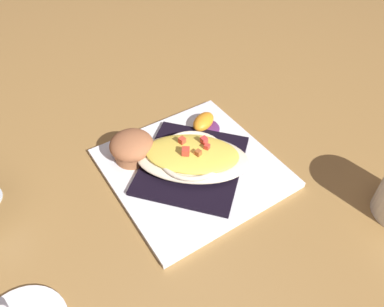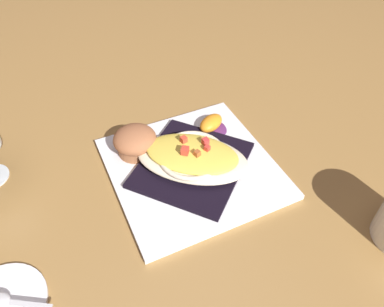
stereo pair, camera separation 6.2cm
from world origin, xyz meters
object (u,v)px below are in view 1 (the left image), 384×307
object	(u,v)px
gratin_dish	(192,156)
orange_garnish	(204,123)
square_plate	(192,168)
muffin	(132,147)

from	to	relation	value
gratin_dish	orange_garnish	size ratio (longest dim) A/B	3.52
square_plate	orange_garnish	size ratio (longest dim) A/B	4.34
square_plate	orange_garnish	distance (m)	0.11
orange_garnish	gratin_dish	bearing A→B (deg)	124.27
square_plate	muffin	size ratio (longest dim) A/B	3.58
gratin_dish	muffin	xyz separation A→B (m)	(0.09, 0.06, 0.00)
gratin_dish	muffin	size ratio (longest dim) A/B	2.90
gratin_dish	orange_garnish	distance (m)	0.11
square_plate	muffin	xyz separation A→B (m)	(0.09, 0.06, 0.03)
square_plate	muffin	bearing A→B (deg)	35.47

